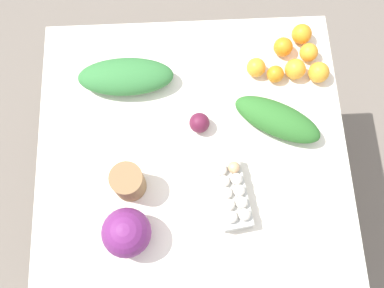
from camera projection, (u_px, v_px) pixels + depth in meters
name	position (u px, v px, depth m)	size (l,w,h in m)	color
ground_plane	(192.00, 190.00, 2.29)	(8.00, 8.00, 0.00)	#70665B
dining_table	(192.00, 154.00, 1.65)	(1.12, 1.05, 0.78)	silver
cabbage_purple	(127.00, 233.00, 1.38)	(0.16, 0.16, 0.16)	#6B2366
egg_carton	(232.00, 193.00, 1.45)	(0.13, 0.25, 0.09)	#B7B7B2
paper_bag	(128.00, 182.00, 1.44)	(0.11, 0.11, 0.13)	olive
greens_bunch_kale	(277.00, 119.00, 1.53)	(0.33, 0.12, 0.10)	#2D6B28
greens_bunch_scallion	(126.00, 77.00, 1.58)	(0.35, 0.15, 0.10)	#337538
beet_root	(199.00, 123.00, 1.54)	(0.07, 0.07, 0.07)	#5B1933
orange_0	(319.00, 72.00, 1.60)	(0.08, 0.08, 0.08)	orange
orange_1	(283.00, 47.00, 1.64)	(0.07, 0.07, 0.07)	orange
orange_2	(295.00, 69.00, 1.60)	(0.08, 0.08, 0.08)	orange
orange_3	(256.00, 67.00, 1.61)	(0.07, 0.07, 0.07)	orange
orange_4	(309.00, 52.00, 1.63)	(0.07, 0.07, 0.07)	orange
orange_5	(275.00, 74.00, 1.61)	(0.06, 0.06, 0.06)	orange
orange_6	(302.00, 34.00, 1.65)	(0.08, 0.08, 0.08)	orange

